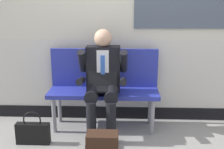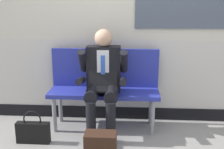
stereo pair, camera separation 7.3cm
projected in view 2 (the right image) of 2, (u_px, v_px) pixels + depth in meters
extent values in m
plane|color=gray|center=(121.00, 137.00, 3.34)|extent=(18.00, 18.00, 0.00)
cube|color=beige|center=(123.00, 73.00, 3.76)|extent=(6.73, 0.12, 0.90)
cube|color=black|center=(123.00, 111.00, 3.90)|extent=(6.73, 0.14, 0.16)
cube|color=#28339E|center=(104.00, 93.00, 3.48)|extent=(1.34, 0.42, 0.05)
cube|color=#28339E|center=(105.00, 68.00, 3.58)|extent=(1.34, 0.04, 0.49)
cylinder|color=gray|center=(54.00, 115.00, 3.43)|extent=(0.05, 0.05, 0.44)
cylinder|color=gray|center=(60.00, 106.00, 3.72)|extent=(0.05, 0.05, 0.44)
cylinder|color=gray|center=(153.00, 117.00, 3.36)|extent=(0.05, 0.05, 0.44)
cylinder|color=gray|center=(151.00, 108.00, 3.65)|extent=(0.05, 0.05, 0.44)
cylinder|color=black|center=(93.00, 93.00, 3.26)|extent=(0.15, 0.40, 0.15)
cylinder|color=black|center=(91.00, 123.00, 3.16)|extent=(0.11, 0.11, 0.49)
cube|color=black|center=(91.00, 142.00, 3.15)|extent=(0.10, 0.26, 0.07)
cylinder|color=black|center=(112.00, 93.00, 3.25)|extent=(0.15, 0.40, 0.15)
cylinder|color=black|center=(111.00, 123.00, 3.14)|extent=(0.11, 0.11, 0.49)
cube|color=black|center=(110.00, 143.00, 3.14)|extent=(0.10, 0.26, 0.07)
cube|color=black|center=(104.00, 69.00, 3.40)|extent=(0.40, 0.18, 0.55)
cube|color=silver|center=(103.00, 67.00, 3.29)|extent=(0.14, 0.01, 0.39)
cube|color=blue|center=(103.00, 69.00, 3.29)|extent=(0.05, 0.01, 0.33)
sphere|color=tan|center=(104.00, 38.00, 3.30)|extent=(0.21, 0.21, 0.21)
cylinder|color=black|center=(83.00, 61.00, 3.32)|extent=(0.09, 0.25, 0.30)
cylinder|color=black|center=(81.00, 81.00, 3.20)|extent=(0.08, 0.27, 0.12)
cylinder|color=black|center=(124.00, 61.00, 3.29)|extent=(0.09, 0.25, 0.30)
cylinder|color=black|center=(123.00, 82.00, 3.17)|extent=(0.08, 0.27, 0.12)
cube|color=black|center=(102.00, 89.00, 3.21)|extent=(0.34, 0.22, 0.02)
cube|color=black|center=(103.00, 77.00, 3.31)|extent=(0.34, 0.08, 0.21)
cube|color=black|center=(33.00, 133.00, 3.19)|extent=(0.37, 0.09, 0.24)
torus|color=black|center=(32.00, 119.00, 3.15)|extent=(0.20, 0.02, 0.20)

